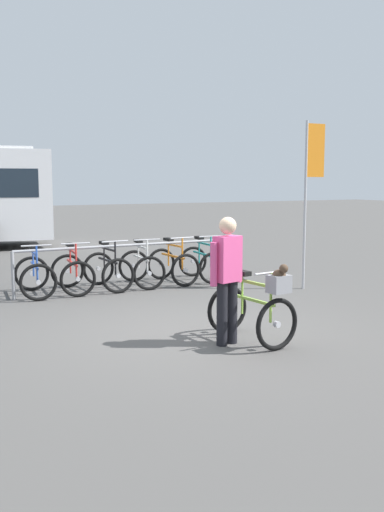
{
  "coord_description": "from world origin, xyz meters",
  "views": [
    {
      "loc": [
        -3.56,
        -7.08,
        2.11
      ],
      "look_at": [
        0.25,
        0.4,
        1.0
      ],
      "focal_mm": 40.9,
      "sensor_mm": 36.0,
      "label": 1
    }
  ],
  "objects_px": {
    "racked_bike_white": "(141,268)",
    "racked_bike_orange": "(173,265)",
    "racked_bike_red": "(72,273)",
    "racked_bike_black": "(108,270)",
    "featured_bicycle": "(257,306)",
    "person_with_featured_bike": "(227,275)",
    "racked_bike_teal": "(203,263)",
    "racked_bike_blue": "(35,276)",
    "banner_flag": "(311,173)"
  },
  "relations": [
    {
      "from": "racked_bike_white",
      "to": "racked_bike_black",
      "type": "bearing_deg",
      "value": -178.83
    },
    {
      "from": "racked_bike_red",
      "to": "featured_bicycle",
      "type": "distance_m",
      "value": 4.62
    },
    {
      "from": "banner_flag",
      "to": "racked_bike_red",
      "type": "bearing_deg",
      "value": 158.13
    },
    {
      "from": "racked_bike_red",
      "to": "featured_bicycle",
      "type": "xyz_separation_m",
      "value": [
        1.18,
        -4.46,
        0.12
      ]
    },
    {
      "from": "banner_flag",
      "to": "featured_bicycle",
      "type": "bearing_deg",
      "value": -137.46
    },
    {
      "from": "racked_bike_red",
      "to": "racked_bike_white",
      "type": "relative_size",
      "value": 1.0
    },
    {
      "from": "racked_bike_black",
      "to": "person_with_featured_bike",
      "type": "height_order",
      "value": "person_with_featured_bike"
    },
    {
      "from": "racked_bike_orange",
      "to": "racked_bike_red",
      "type": "bearing_deg",
      "value": -178.83
    },
    {
      "from": "racked_bike_white",
      "to": "person_with_featured_bike",
      "type": "relative_size",
      "value": 0.69
    },
    {
      "from": "racked_bike_orange",
      "to": "racked_bike_blue",
      "type": "bearing_deg",
      "value": -178.83
    },
    {
      "from": "racked_bike_blue",
      "to": "racked_bike_orange",
      "type": "xyz_separation_m",
      "value": [
        2.8,
        0.06,
        0.0
      ]
    },
    {
      "from": "racked_bike_blue",
      "to": "banner_flag",
      "type": "xyz_separation_m",
      "value": [
        4.91,
        -1.67,
        1.86
      ]
    },
    {
      "from": "racked_bike_red",
      "to": "racked_bike_white",
      "type": "height_order",
      "value": "same"
    },
    {
      "from": "racked_bike_black",
      "to": "racked_bike_teal",
      "type": "height_order",
      "value": "same"
    },
    {
      "from": "racked_bike_blue",
      "to": "racked_bike_orange",
      "type": "height_order",
      "value": "same"
    },
    {
      "from": "racked_bike_blue",
      "to": "racked_bike_red",
      "type": "distance_m",
      "value": 0.7
    },
    {
      "from": "racked_bike_black",
      "to": "person_with_featured_bike",
      "type": "relative_size",
      "value": 0.69
    },
    {
      "from": "racked_bike_teal",
      "to": "person_with_featured_bike",
      "type": "relative_size",
      "value": 0.69
    },
    {
      "from": "racked_bike_red",
      "to": "person_with_featured_bike",
      "type": "height_order",
      "value": "person_with_featured_bike"
    },
    {
      "from": "featured_bicycle",
      "to": "racked_bike_orange",
      "type": "bearing_deg",
      "value": 78.51
    },
    {
      "from": "racked_bike_white",
      "to": "racked_bike_teal",
      "type": "xyz_separation_m",
      "value": [
        1.4,
        0.03,
        -0.0
      ]
    },
    {
      "from": "racked_bike_blue",
      "to": "racked_bike_red",
      "type": "bearing_deg",
      "value": 1.17
    },
    {
      "from": "racked_bike_blue",
      "to": "racked_bike_red",
      "type": "height_order",
      "value": "same"
    },
    {
      "from": "racked_bike_orange",
      "to": "racked_bike_black",
      "type": "bearing_deg",
      "value": -178.83
    },
    {
      "from": "racked_bike_blue",
      "to": "racked_bike_teal",
      "type": "height_order",
      "value": "same"
    },
    {
      "from": "racked_bike_white",
      "to": "racked_bike_orange",
      "type": "distance_m",
      "value": 0.7
    },
    {
      "from": "racked_bike_blue",
      "to": "racked_bike_white",
      "type": "height_order",
      "value": "same"
    },
    {
      "from": "racked_bike_white",
      "to": "racked_bike_orange",
      "type": "relative_size",
      "value": 1.01
    },
    {
      "from": "racked_bike_blue",
      "to": "racked_bike_teal",
      "type": "relative_size",
      "value": 1.02
    },
    {
      "from": "racked_bike_red",
      "to": "racked_bike_blue",
      "type": "bearing_deg",
      "value": -178.83
    },
    {
      "from": "racked_bike_black",
      "to": "banner_flag",
      "type": "relative_size",
      "value": 0.36
    },
    {
      "from": "racked_bike_orange",
      "to": "featured_bicycle",
      "type": "xyz_separation_m",
      "value": [
        -0.92,
        -4.51,
        0.12
      ]
    },
    {
      "from": "racked_bike_orange",
      "to": "banner_flag",
      "type": "height_order",
      "value": "banner_flag"
    },
    {
      "from": "racked_bike_red",
      "to": "racked_bike_orange",
      "type": "bearing_deg",
      "value": 1.17
    },
    {
      "from": "racked_bike_teal",
      "to": "racked_bike_black",
      "type": "bearing_deg",
      "value": -178.83
    },
    {
      "from": "racked_bike_orange",
      "to": "banner_flag",
      "type": "relative_size",
      "value": 0.35
    },
    {
      "from": "person_with_featured_bike",
      "to": "banner_flag",
      "type": "relative_size",
      "value": 0.51
    },
    {
      "from": "featured_bicycle",
      "to": "banner_flag",
      "type": "relative_size",
      "value": 0.39
    },
    {
      "from": "racked_bike_blue",
      "to": "racked_bike_black",
      "type": "height_order",
      "value": "same"
    },
    {
      "from": "racked_bike_red",
      "to": "racked_bike_orange",
      "type": "distance_m",
      "value": 2.1
    },
    {
      "from": "racked_bike_black",
      "to": "racked_bike_white",
      "type": "bearing_deg",
      "value": 1.17
    },
    {
      "from": "racked_bike_black",
      "to": "featured_bicycle",
      "type": "bearing_deg",
      "value": -83.83
    },
    {
      "from": "racked_bike_teal",
      "to": "featured_bicycle",
      "type": "bearing_deg",
      "value": -109.67
    },
    {
      "from": "racked_bike_red",
      "to": "featured_bicycle",
      "type": "height_order",
      "value": "featured_bicycle"
    },
    {
      "from": "racked_bike_white",
      "to": "racked_bike_teal",
      "type": "relative_size",
      "value": 1.0
    },
    {
      "from": "racked_bike_blue",
      "to": "person_with_featured_bike",
      "type": "height_order",
      "value": "person_with_featured_bike"
    },
    {
      "from": "racked_bike_teal",
      "to": "banner_flag",
      "type": "relative_size",
      "value": 0.35
    },
    {
      "from": "racked_bike_blue",
      "to": "racked_bike_white",
      "type": "bearing_deg",
      "value": 1.17
    },
    {
      "from": "racked_bike_black",
      "to": "featured_bicycle",
      "type": "relative_size",
      "value": 0.92
    },
    {
      "from": "racked_bike_black",
      "to": "racked_bike_teal",
      "type": "distance_m",
      "value": 2.1
    }
  ]
}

